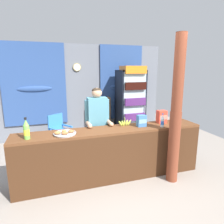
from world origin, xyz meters
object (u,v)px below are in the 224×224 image
at_px(drink_fridge, 131,100).
at_px(shopkeeper, 97,119).
at_px(plastic_lawn_chair, 59,130).
at_px(soda_bottle_lime_soda, 26,130).
at_px(timber_post, 176,115).
at_px(stall_counter, 114,150).
at_px(banana_bunch, 125,123).
at_px(soda_bottle_orange_soda, 178,117).
at_px(snack_box_biscuit, 141,121).
at_px(pastry_tray, 65,133).
at_px(bottle_shelf_rack, 101,116).
at_px(soda_bottle_water, 162,121).
at_px(snack_box_crackers, 162,117).

bearing_deg(drink_fridge, shopkeeper, -131.62).
xyz_separation_m(plastic_lawn_chair, soda_bottle_lime_soda, (-0.52, -1.76, 0.57)).
height_order(timber_post, drink_fridge, timber_post).
distance_m(stall_counter, banana_bunch, 0.56).
distance_m(timber_post, plastic_lawn_chair, 2.86).
relative_size(stall_counter, soda_bottle_orange_soda, 14.98).
distance_m(plastic_lawn_chair, snack_box_biscuit, 2.25).
bearing_deg(plastic_lawn_chair, timber_post, -48.75).
relative_size(stall_counter, soda_bottle_lime_soda, 9.96).
height_order(stall_counter, pastry_tray, pastry_tray).
bearing_deg(drink_fridge, bottle_shelf_rack, 156.55).
height_order(soda_bottle_water, banana_bunch, soda_bottle_water).
xyz_separation_m(timber_post, soda_bottle_lime_soda, (-2.35, 0.33, -0.14)).
bearing_deg(pastry_tray, stall_counter, -3.93).
relative_size(bottle_shelf_rack, snack_box_crackers, 4.77).
bearing_deg(snack_box_biscuit, soda_bottle_water, -23.22).
bearing_deg(soda_bottle_orange_soda, timber_post, -129.38).
height_order(timber_post, soda_bottle_orange_soda, timber_post).
height_order(stall_counter, banana_bunch, banana_bunch).
bearing_deg(soda_bottle_water, timber_post, -72.30).
xyz_separation_m(soda_bottle_lime_soda, snack_box_crackers, (2.41, 0.19, -0.02)).
relative_size(stall_counter, banana_bunch, 12.34).
distance_m(stall_counter, shopkeeper, 0.70).
bearing_deg(banana_bunch, stall_counter, -141.39).
distance_m(drink_fridge, snack_box_crackers, 1.81).
bearing_deg(plastic_lawn_chair, bottle_shelf_rack, 25.27).
xyz_separation_m(timber_post, pastry_tray, (-1.80, 0.37, -0.26)).
bearing_deg(snack_box_biscuit, snack_box_crackers, 12.89).
relative_size(bottle_shelf_rack, soda_bottle_orange_soda, 5.24).
xyz_separation_m(pastry_tray, banana_bunch, (1.10, 0.18, 0.03)).
bearing_deg(snack_box_crackers, stall_counter, -168.70).
relative_size(shopkeeper, soda_bottle_orange_soda, 7.28).
height_order(shopkeeper, snack_box_crackers, shopkeeper).
distance_m(stall_counter, drink_fridge, 2.39).
height_order(drink_fridge, shopkeeper, drink_fridge).
bearing_deg(drink_fridge, soda_bottle_lime_soda, -141.66).
bearing_deg(soda_bottle_water, plastic_lawn_chair, 133.75).
distance_m(soda_bottle_water, snack_box_biscuit, 0.37).
bearing_deg(bottle_shelf_rack, drink_fridge, -23.45).
distance_m(drink_fridge, shopkeeper, 2.00).
xyz_separation_m(drink_fridge, soda_bottle_water, (-0.26, -2.07, -0.08)).
distance_m(drink_fridge, banana_bunch, 1.99).
relative_size(drink_fridge, soda_bottle_orange_soda, 9.19).
height_order(bottle_shelf_rack, banana_bunch, bottle_shelf_rack).
bearing_deg(banana_bunch, plastic_lawn_chair, 126.23).
relative_size(soda_bottle_orange_soda, soda_bottle_water, 0.87).
bearing_deg(shopkeeper, drink_fridge, 48.38).
distance_m(timber_post, soda_bottle_water, 0.32).
relative_size(soda_bottle_water, pastry_tray, 0.70).
bearing_deg(soda_bottle_water, stall_counter, 176.91).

